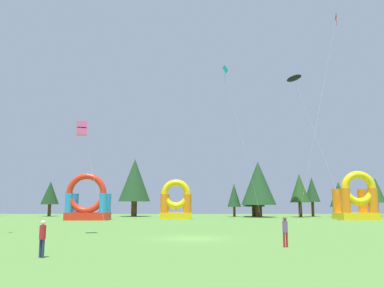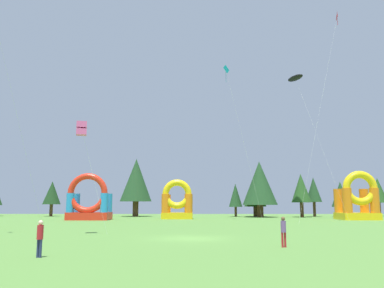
{
  "view_description": "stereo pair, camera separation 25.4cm",
  "coord_description": "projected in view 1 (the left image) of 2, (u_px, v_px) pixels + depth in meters",
  "views": [
    {
      "loc": [
        0.04,
        -27.31,
        2.39
      ],
      "look_at": [
        0.0,
        14.44,
        8.71
      ],
      "focal_mm": 36.55,
      "sensor_mm": 36.0,
      "label": 1
    },
    {
      "loc": [
        0.3,
        -27.31,
        2.39
      ],
      "look_at": [
        0.0,
        14.44,
        8.71
      ],
      "focal_mm": 36.55,
      "sensor_mm": 36.0,
      "label": 2
    }
  ],
  "objects": [
    {
      "name": "inflatable_blue_arch",
      "position": [
        177.0,
        205.0,
        59.66
      ],
      "size": [
        4.68,
        4.3,
        5.93
      ],
      "color": "yellow",
      "rests_on": "ground_plane"
    },
    {
      "name": "person_near_camera",
      "position": [
        286.0,
        229.0,
        21.43
      ],
      "size": [
        0.32,
        0.32,
        1.64
      ],
      "rotation": [
        0.0,
        0.0,
        0.15
      ],
      "color": "#B21E26",
      "rests_on": "ground_plane"
    },
    {
      "name": "tree_row_6",
      "position": [
        300.0,
        188.0,
        67.73
      ],
      "size": [
        3.39,
        3.39,
        7.44
      ],
      "color": "#4C331E",
      "rests_on": "ground_plane"
    },
    {
      "name": "inflatable_red_slide",
      "position": [
        88.0,
        204.0,
        55.46
      ],
      "size": [
        5.86,
        3.84,
        6.59
      ],
      "color": "red",
      "rests_on": "ground_plane"
    },
    {
      "name": "tree_row_4",
      "position": [
        254.0,
        190.0,
        70.8
      ],
      "size": [
        3.95,
        3.95,
        7.76
      ],
      "color": "#4C331E",
      "rests_on": "ground_plane"
    },
    {
      "name": "kite_red_diamond",
      "position": [
        337.0,
        19.0,
        50.77
      ],
      "size": [
        7.49,
        4.4,
        26.88
      ],
      "color": "red",
      "rests_on": "ground_plane"
    },
    {
      "name": "tree_row_1",
      "position": [
        51.0,
        193.0,
        71.44
      ],
      "size": [
        3.23,
        3.23,
        6.35
      ],
      "color": "#4C331E",
      "rests_on": "ground_plane"
    },
    {
      "name": "tree_row_3",
      "position": [
        234.0,
        195.0,
        69.85
      ],
      "size": [
        2.41,
        2.41,
        5.85
      ],
      "color": "#4C331E",
      "rests_on": "ground_plane"
    },
    {
      "name": "tree_row_7",
      "position": [
        312.0,
        190.0,
        70.3
      ],
      "size": [
        2.76,
        2.76,
        7.0
      ],
      "color": "#4C331E",
      "rests_on": "ground_plane"
    },
    {
      "name": "tree_row_5",
      "position": [
        259.0,
        183.0,
        67.72
      ],
      "size": [
        5.98,
        5.98,
        9.58
      ],
      "color": "#4C331E",
      "rests_on": "ground_plane"
    },
    {
      "name": "tree_row_9",
      "position": [
        376.0,
        191.0,
        72.77
      ],
      "size": [
        3.29,
        3.29,
        7.04
      ],
      "color": "#4C331E",
      "rests_on": "ground_plane"
    },
    {
      "name": "kite_teal_diamond",
      "position": [
        225.0,
        72.0,
        56.98
      ],
      "size": [
        5.38,
        0.99,
        22.13
      ],
      "color": "#0C7F7A",
      "rests_on": "ground_plane"
    },
    {
      "name": "inflatable_yellow_castle",
      "position": [
        357.0,
        202.0,
        56.46
      ],
      "size": [
        5.18,
        4.73,
        6.95
      ],
      "color": "yellow",
      "rests_on": "ground_plane"
    },
    {
      "name": "kite_pink_box",
      "position": [
        82.0,
        128.0,
        30.73
      ],
      "size": [
        2.64,
        1.12,
        8.75
      ],
      "color": "#EA599E",
      "rests_on": "ground_plane"
    },
    {
      "name": "tree_row_2",
      "position": [
        135.0,
        180.0,
        71.02
      ],
      "size": [
        5.72,
        5.72,
        10.38
      ],
      "color": "#4C331E",
      "rests_on": "ground_plane"
    },
    {
      "name": "person_midfield",
      "position": [
        43.0,
        235.0,
        17.37
      ],
      "size": [
        0.37,
        0.37,
        1.63
      ],
      "rotation": [
        0.0,
        0.0,
        2.71
      ],
      "color": "navy",
      "rests_on": "ground_plane"
    },
    {
      "name": "ground_plane",
      "position": [
        192.0,
        238.0,
        26.65
      ],
      "size": [
        120.0,
        120.0,
        0.0
      ],
      "primitive_type": "plane",
      "color": "#548438"
    },
    {
      "name": "tree_row_8",
      "position": [
        339.0,
        194.0,
        69.42
      ],
      "size": [
        3.23,
        3.23,
        6.16
      ],
      "color": "#4C331E",
      "rests_on": "ground_plane"
    },
    {
      "name": "kite_black_parafoil",
      "position": [
        294.0,
        78.0,
        63.44
      ],
      "size": [
        5.76,
        9.42,
        23.03
      ],
      "color": "black",
      "rests_on": "ground_plane"
    }
  ]
}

